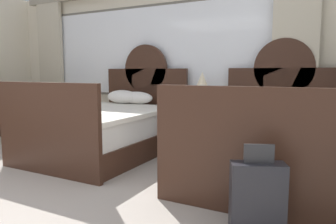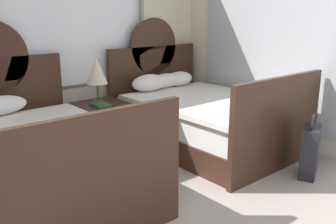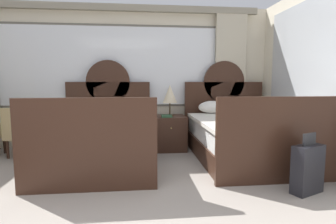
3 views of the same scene
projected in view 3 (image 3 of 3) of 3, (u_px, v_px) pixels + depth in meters
The scene contains 8 objects.
wall_back_window at pixel (111, 73), 5.20m from camera, with size 6.18×0.22×2.70m.
bed_near_window at pixel (101, 138), 4.15m from camera, with size 1.57×2.24×1.66m.
bed_near_mirror at pixel (242, 135), 4.39m from camera, with size 1.57×2.24×1.66m.
nightstand_between_beds at pixel (169, 133), 4.97m from camera, with size 0.59×0.61×0.62m.
table_lamp_on_nightstand at pixel (170, 94), 4.97m from camera, with size 0.27×0.27×0.57m.
book_on_nightstand at pixel (167, 116), 4.81m from camera, with size 0.18×0.26×0.03m.
armchair_by_window_left at pixel (26, 130), 4.45m from camera, with size 0.69×0.69×0.83m.
suitcase_on_floor at pixel (308, 169), 3.00m from camera, with size 0.42×0.30×0.69m.
Camera 3 is at (0.54, -1.42, 1.25)m, focal length 28.70 mm.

